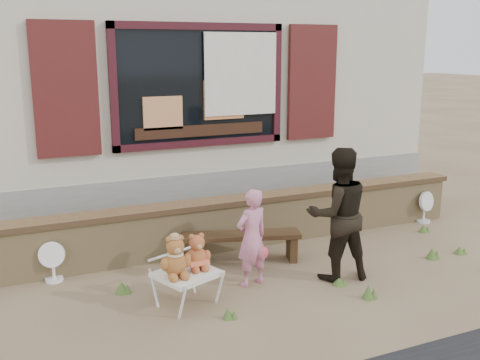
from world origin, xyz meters
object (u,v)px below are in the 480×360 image
child (252,238)px  teddy_bear_right (197,251)px  folding_chair (187,275)px  teddy_bear_left (175,256)px  bench (241,241)px  adult (338,214)px

child → teddy_bear_right: bearing=-1.9°
folding_chair → teddy_bear_right: size_ratio=1.87×
teddy_bear_left → teddy_bear_right: bearing=-0.0°
teddy_bear_left → teddy_bear_right: teddy_bear_left is taller
bench → folding_chair: (-0.99, -0.84, 0.05)m
bench → adult: (0.79, -0.88, 0.49)m
child → bench: bearing=-117.6°
folding_chair → adult: bearing=-21.8°
bench → adult: bearing=-30.8°
bench → teddy_bear_left: teddy_bear_left is taller
child → teddy_bear_left: bearing=0.8°
teddy_bear_left → folding_chair: bearing=0.0°
adult → child: bearing=-3.7°
child → folding_chair: bearing=-0.4°
teddy_bear_right → adult: adult is taller
teddy_bear_right → child: child is taller
teddy_bear_right → folding_chair: bearing=180.0°
child → adult: 1.01m
folding_chair → adult: size_ratio=0.48×
folding_chair → adult: 1.83m
teddy_bear_right → adult: size_ratio=0.25×
adult → teddy_bear_right: bearing=6.2°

